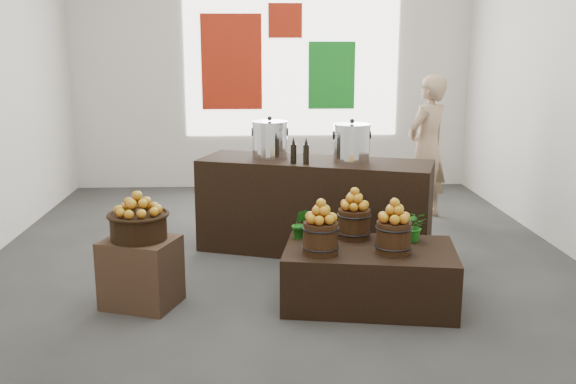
{
  "coord_description": "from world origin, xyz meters",
  "views": [
    {
      "loc": [
        -0.24,
        -6.29,
        2.13
      ],
      "look_at": [
        0.05,
        -0.4,
        0.79
      ],
      "focal_mm": 40.0,
      "sensor_mm": 36.0,
      "label": 1
    }
  ],
  "objects_px": {
    "stock_pot_center": "(352,144)",
    "shopper": "(427,148)",
    "counter": "(314,206)",
    "display_table": "(369,275)",
    "stock_pot_left": "(270,141)",
    "crate": "(141,272)",
    "wicker_basket": "(139,227)"
  },
  "relations": [
    {
      "from": "crate",
      "to": "wicker_basket",
      "type": "height_order",
      "value": "wicker_basket"
    },
    {
      "from": "display_table",
      "to": "stock_pot_center",
      "type": "height_order",
      "value": "stock_pot_center"
    },
    {
      "from": "crate",
      "to": "stock_pot_center",
      "type": "xyz_separation_m",
      "value": [
        1.94,
        1.27,
        0.87
      ]
    },
    {
      "from": "stock_pot_center",
      "to": "shopper",
      "type": "height_order",
      "value": "shopper"
    },
    {
      "from": "crate",
      "to": "stock_pot_center",
      "type": "relative_size",
      "value": 1.56
    },
    {
      "from": "crate",
      "to": "counter",
      "type": "distance_m",
      "value": 2.11
    },
    {
      "from": "counter",
      "to": "shopper",
      "type": "distance_m",
      "value": 2.02
    },
    {
      "from": "crate",
      "to": "stock_pot_left",
      "type": "relative_size",
      "value": 1.56
    },
    {
      "from": "wicker_basket",
      "to": "display_table",
      "type": "distance_m",
      "value": 1.96
    },
    {
      "from": "stock_pot_left",
      "to": "wicker_basket",
      "type": "bearing_deg",
      "value": -125.67
    },
    {
      "from": "crate",
      "to": "wicker_basket",
      "type": "relative_size",
      "value": 1.25
    },
    {
      "from": "display_table",
      "to": "counter",
      "type": "xyz_separation_m",
      "value": [
        -0.34,
        1.45,
        0.25
      ]
    },
    {
      "from": "wicker_basket",
      "to": "stock_pot_left",
      "type": "bearing_deg",
      "value": 54.33
    },
    {
      "from": "shopper",
      "to": "wicker_basket",
      "type": "bearing_deg",
      "value": 1.05
    },
    {
      "from": "counter",
      "to": "crate",
      "type": "bearing_deg",
      "value": -119.48
    },
    {
      "from": "counter",
      "to": "shopper",
      "type": "height_order",
      "value": "shopper"
    },
    {
      "from": "crate",
      "to": "stock_pot_left",
      "type": "xyz_separation_m",
      "value": [
        1.12,
        1.55,
        0.87
      ]
    },
    {
      "from": "stock_pot_left",
      "to": "crate",
      "type": "bearing_deg",
      "value": -125.67
    },
    {
      "from": "display_table",
      "to": "stock_pot_center",
      "type": "relative_size",
      "value": 3.81
    },
    {
      "from": "counter",
      "to": "stock_pot_left",
      "type": "height_order",
      "value": "stock_pot_left"
    },
    {
      "from": "stock_pot_center",
      "to": "shopper",
      "type": "relative_size",
      "value": 0.21
    },
    {
      "from": "stock_pot_left",
      "to": "stock_pot_center",
      "type": "height_order",
      "value": "same"
    },
    {
      "from": "stock_pot_center",
      "to": "shopper",
      "type": "bearing_deg",
      "value": 50.45
    },
    {
      "from": "crate",
      "to": "stock_pot_left",
      "type": "height_order",
      "value": "stock_pot_left"
    },
    {
      "from": "wicker_basket",
      "to": "stock_pot_center",
      "type": "bearing_deg",
      "value": 33.24
    },
    {
      "from": "crate",
      "to": "shopper",
      "type": "xyz_separation_m",
      "value": [
        3.09,
        2.67,
        0.61
      ]
    },
    {
      "from": "crate",
      "to": "stock_pot_center",
      "type": "distance_m",
      "value": 2.48
    },
    {
      "from": "counter",
      "to": "stock_pot_center",
      "type": "bearing_deg",
      "value": 0.0
    },
    {
      "from": "display_table",
      "to": "wicker_basket",
      "type": "bearing_deg",
      "value": -171.95
    },
    {
      "from": "counter",
      "to": "shopper",
      "type": "xyz_separation_m",
      "value": [
        1.51,
        1.28,
        0.41
      ]
    },
    {
      "from": "stock_pot_center",
      "to": "display_table",
      "type": "bearing_deg",
      "value": -91.03
    },
    {
      "from": "stock_pot_center",
      "to": "counter",
      "type": "bearing_deg",
      "value": 160.95
    }
  ]
}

